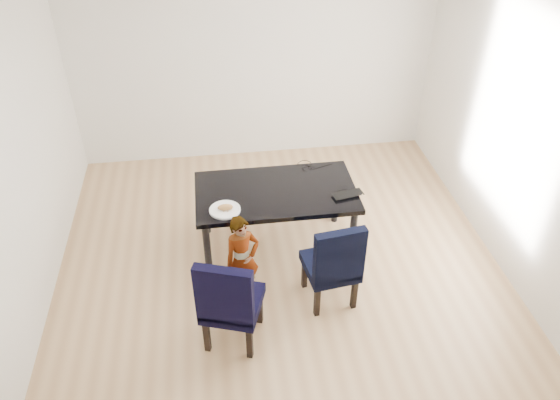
{
  "coord_description": "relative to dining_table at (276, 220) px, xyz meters",
  "views": [
    {
      "loc": [
        -0.57,
        -3.9,
        3.89
      ],
      "look_at": [
        0.0,
        0.2,
        0.85
      ],
      "focal_mm": 35.0,
      "sensor_mm": 36.0,
      "label": 1
    }
  ],
  "objects": [
    {
      "name": "floor",
      "position": [
        0.0,
        -0.5,
        -0.38
      ],
      "size": [
        4.5,
        5.0,
        0.01
      ],
      "primitive_type": "cube",
      "color": "tan",
      "rests_on": "ground"
    },
    {
      "name": "ceiling",
      "position": [
        0.0,
        -0.5,
        2.33
      ],
      "size": [
        4.5,
        5.0,
        0.01
      ],
      "primitive_type": "cube",
      "color": "white",
      "rests_on": "wall_back"
    },
    {
      "name": "wall_back",
      "position": [
        0.0,
        2.0,
        0.98
      ],
      "size": [
        4.5,
        0.01,
        2.7
      ],
      "primitive_type": "cube",
      "color": "white",
      "rests_on": "ground"
    },
    {
      "name": "wall_left",
      "position": [
        -2.25,
        -0.5,
        0.98
      ],
      "size": [
        0.01,
        5.0,
        2.7
      ],
      "primitive_type": "cube",
      "color": "silver",
      "rests_on": "ground"
    },
    {
      "name": "wall_right",
      "position": [
        2.25,
        -0.5,
        0.98
      ],
      "size": [
        0.01,
        5.0,
        2.7
      ],
      "primitive_type": "cube",
      "color": "silver",
      "rests_on": "ground"
    },
    {
      "name": "dining_table",
      "position": [
        0.0,
        0.0,
        0.0
      ],
      "size": [
        1.6,
        0.9,
        0.75
      ],
      "primitive_type": "cube",
      "color": "black",
      "rests_on": "floor"
    },
    {
      "name": "chair_left",
      "position": [
        -0.53,
        -1.13,
        0.12
      ],
      "size": [
        0.61,
        0.62,
        0.99
      ],
      "primitive_type": "cube",
      "rotation": [
        0.0,
        0.0,
        -0.33
      ],
      "color": "black",
      "rests_on": "floor"
    },
    {
      "name": "chair_right",
      "position": [
        0.4,
        -0.78,
        0.11
      ],
      "size": [
        0.52,
        0.54,
        0.96
      ],
      "primitive_type": "cube",
      "rotation": [
        0.0,
        0.0,
        0.13
      ],
      "color": "black",
      "rests_on": "floor"
    },
    {
      "name": "child",
      "position": [
        -0.4,
        -0.65,
        0.09
      ],
      "size": [
        0.4,
        0.32,
        0.93
      ],
      "primitive_type": "imported",
      "rotation": [
        0.0,
        0.0,
        0.34
      ],
      "color": "orange",
      "rests_on": "floor"
    },
    {
      "name": "plate",
      "position": [
        -0.52,
        -0.26,
        0.38
      ],
      "size": [
        0.36,
        0.36,
        0.02
      ],
      "primitive_type": "cylinder",
      "rotation": [
        0.0,
        0.0,
        0.26
      ],
      "color": "white",
      "rests_on": "dining_table"
    },
    {
      "name": "sandwich",
      "position": [
        -0.52,
        -0.27,
        0.42
      ],
      "size": [
        0.15,
        0.07,
        0.06
      ],
      "primitive_type": "ellipsoid",
      "rotation": [
        0.0,
        0.0,
        0.02
      ],
      "color": "#9E6B38",
      "rests_on": "plate"
    },
    {
      "name": "laptop",
      "position": [
        0.68,
        -0.14,
        0.39
      ],
      "size": [
        0.34,
        0.25,
        0.02
      ],
      "primitive_type": "imported",
      "rotation": [
        0.0,
        0.0,
        3.34
      ],
      "color": "black",
      "rests_on": "dining_table"
    },
    {
      "name": "cable_tangle",
      "position": [
        0.39,
        0.35,
        0.38
      ],
      "size": [
        0.16,
        0.16,
        0.01
      ],
      "primitive_type": "torus",
      "rotation": [
        0.0,
        0.0,
        -0.29
      ],
      "color": "black",
      "rests_on": "dining_table"
    }
  ]
}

